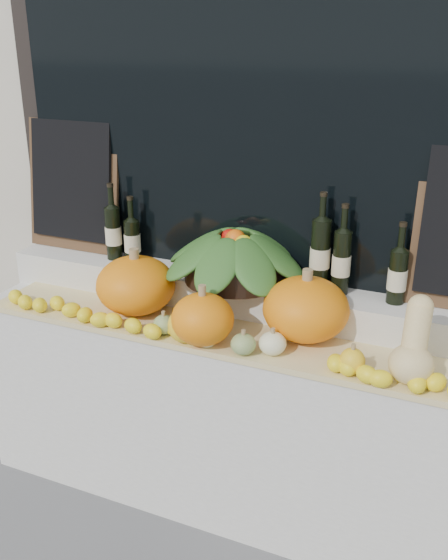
{
  "coord_description": "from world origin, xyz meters",
  "views": [
    {
      "loc": [
        0.92,
        -0.67,
        2.05
      ],
      "look_at": [
        0.0,
        1.45,
        1.12
      ],
      "focal_mm": 40.0,
      "sensor_mm": 36.0,
      "label": 1
    }
  ],
  "objects_px": {
    "butternut_squash": "(414,348)",
    "produce_bowl": "(235,255)",
    "pumpkin_right": "(306,309)",
    "pumpkin_left": "(136,285)",
    "wine_bottle_tall": "(320,254)"
  },
  "relations": [
    {
      "from": "pumpkin_right",
      "to": "butternut_squash",
      "type": "bearing_deg",
      "value": -19.63
    },
    {
      "from": "butternut_squash",
      "to": "wine_bottle_tall",
      "type": "height_order",
      "value": "wine_bottle_tall"
    },
    {
      "from": "pumpkin_left",
      "to": "pumpkin_right",
      "type": "distance_m",
      "value": 0.74
    },
    {
      "from": "pumpkin_left",
      "to": "butternut_squash",
      "type": "bearing_deg",
      "value": -4.98
    },
    {
      "from": "produce_bowl",
      "to": "wine_bottle_tall",
      "type": "distance_m",
      "value": 0.36
    },
    {
      "from": "pumpkin_left",
      "to": "wine_bottle_tall",
      "type": "distance_m",
      "value": 0.79
    },
    {
      "from": "butternut_squash",
      "to": "produce_bowl",
      "type": "relative_size",
      "value": 0.44
    },
    {
      "from": "produce_bowl",
      "to": "wine_bottle_tall",
      "type": "height_order",
      "value": "wine_bottle_tall"
    },
    {
      "from": "pumpkin_right",
      "to": "produce_bowl",
      "type": "height_order",
      "value": "produce_bowl"
    },
    {
      "from": "pumpkin_left",
      "to": "butternut_squash",
      "type": "distance_m",
      "value": 1.18
    },
    {
      "from": "produce_bowl",
      "to": "pumpkin_left",
      "type": "bearing_deg",
      "value": -150.7
    },
    {
      "from": "pumpkin_left",
      "to": "butternut_squash",
      "type": "relative_size",
      "value": 1.16
    },
    {
      "from": "butternut_squash",
      "to": "wine_bottle_tall",
      "type": "bearing_deg",
      "value": 141.4
    },
    {
      "from": "pumpkin_right",
      "to": "produce_bowl",
      "type": "bearing_deg",
      "value": 156.64
    },
    {
      "from": "butternut_squash",
      "to": "wine_bottle_tall",
      "type": "xyz_separation_m",
      "value": [
        -0.44,
        0.35,
        0.17
      ]
    }
  ]
}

